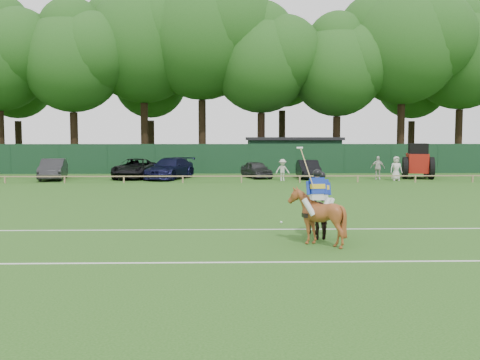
{
  "coord_description": "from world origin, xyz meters",
  "views": [
    {
      "loc": [
        -0.12,
        -20.18,
        3.28
      ],
      "look_at": [
        0.5,
        3.0,
        1.4
      ],
      "focal_mm": 42.0,
      "sensor_mm": 36.0,
      "label": 1
    }
  ],
  "objects_px": {
    "tractor": "(417,162)",
    "estate_black": "(308,169)",
    "horse_dark": "(321,213)",
    "sedan_navy": "(170,168)",
    "sedan_grey": "(53,169)",
    "utility_shed": "(293,154)",
    "hatch_grey": "(256,170)",
    "spectator_mid": "(378,168)",
    "polo_ball": "(281,222)",
    "suv_black": "(135,169)",
    "spectator_left": "(283,170)",
    "spectator_right": "(396,168)",
    "horse_chestnut": "(317,216)"
  },
  "relations": [
    {
      "from": "tractor",
      "to": "estate_black",
      "type": "bearing_deg",
      "value": -169.37
    },
    {
      "from": "horse_dark",
      "to": "sedan_navy",
      "type": "height_order",
      "value": "sedan_navy"
    },
    {
      "from": "sedan_grey",
      "to": "utility_shed",
      "type": "distance_m",
      "value": 20.76
    },
    {
      "from": "hatch_grey",
      "to": "spectator_mid",
      "type": "relative_size",
      "value": 2.19
    },
    {
      "from": "estate_black",
      "to": "polo_ball",
      "type": "bearing_deg",
      "value": -100.49
    },
    {
      "from": "utility_shed",
      "to": "tractor",
      "type": "xyz_separation_m",
      "value": [
        8.27,
        -8.67,
        -0.29
      ]
    },
    {
      "from": "sedan_grey",
      "to": "suv_black",
      "type": "relative_size",
      "value": 0.87
    },
    {
      "from": "utility_shed",
      "to": "spectator_left",
      "type": "bearing_deg",
      "value": -100.95
    },
    {
      "from": "horse_dark",
      "to": "hatch_grey",
      "type": "distance_m",
      "value": 24.56
    },
    {
      "from": "sedan_navy",
      "to": "estate_black",
      "type": "distance_m",
      "value": 10.32
    },
    {
      "from": "sedan_grey",
      "to": "estate_black",
      "type": "height_order",
      "value": "sedan_grey"
    },
    {
      "from": "hatch_grey",
      "to": "spectator_right",
      "type": "distance_m",
      "value": 10.21
    },
    {
      "from": "hatch_grey",
      "to": "utility_shed",
      "type": "bearing_deg",
      "value": 46.77
    },
    {
      "from": "hatch_grey",
      "to": "tractor",
      "type": "distance_m",
      "value": 12.06
    },
    {
      "from": "sedan_grey",
      "to": "suv_black",
      "type": "distance_m",
      "value": 5.85
    },
    {
      "from": "horse_chestnut",
      "to": "hatch_grey",
      "type": "relative_size",
      "value": 0.46
    },
    {
      "from": "spectator_right",
      "to": "tractor",
      "type": "height_order",
      "value": "tractor"
    },
    {
      "from": "horse_chestnut",
      "to": "polo_ball",
      "type": "distance_m",
      "value": 4.2
    },
    {
      "from": "horse_dark",
      "to": "horse_chestnut",
      "type": "height_order",
      "value": "horse_chestnut"
    },
    {
      "from": "suv_black",
      "to": "hatch_grey",
      "type": "distance_m",
      "value": 9.15
    },
    {
      "from": "suv_black",
      "to": "tractor",
      "type": "height_order",
      "value": "tractor"
    },
    {
      "from": "spectator_left",
      "to": "polo_ball",
      "type": "distance_m",
      "value": 19.3
    },
    {
      "from": "sedan_grey",
      "to": "spectator_left",
      "type": "height_order",
      "value": "spectator_left"
    },
    {
      "from": "hatch_grey",
      "to": "spectator_right",
      "type": "xyz_separation_m",
      "value": [
        9.86,
        -2.67,
        0.23
      ]
    },
    {
      "from": "sedan_grey",
      "to": "polo_ball",
      "type": "bearing_deg",
      "value": -64.02
    },
    {
      "from": "spectator_left",
      "to": "polo_ball",
      "type": "relative_size",
      "value": 17.12
    },
    {
      "from": "hatch_grey",
      "to": "sedan_grey",
      "type": "bearing_deg",
      "value": 167.01
    },
    {
      "from": "estate_black",
      "to": "suv_black",
      "type": "bearing_deg",
      "value": 179.1
    },
    {
      "from": "horse_chestnut",
      "to": "spectator_left",
      "type": "xyz_separation_m",
      "value": [
        1.37,
        23.25,
        -0.09
      ]
    },
    {
      "from": "horse_dark",
      "to": "tractor",
      "type": "bearing_deg",
      "value": -125.34
    },
    {
      "from": "hatch_grey",
      "to": "spectator_mid",
      "type": "distance_m",
      "value": 8.95
    },
    {
      "from": "horse_dark",
      "to": "polo_ball",
      "type": "height_order",
      "value": "horse_dark"
    },
    {
      "from": "hatch_grey",
      "to": "polo_ball",
      "type": "bearing_deg",
      "value": -108.52
    },
    {
      "from": "horse_dark",
      "to": "estate_black",
      "type": "bearing_deg",
      "value": -107.35
    },
    {
      "from": "sedan_navy",
      "to": "spectator_right",
      "type": "xyz_separation_m",
      "value": [
        16.31,
        -1.92,
        0.08
      ]
    },
    {
      "from": "sedan_grey",
      "to": "spectator_left",
      "type": "distance_m",
      "value": 16.68
    },
    {
      "from": "spectator_mid",
      "to": "polo_ball",
      "type": "bearing_deg",
      "value": -104.27
    },
    {
      "from": "horse_dark",
      "to": "tractor",
      "type": "relative_size",
      "value": 0.51
    },
    {
      "from": "horse_chestnut",
      "to": "spectator_right",
      "type": "relative_size",
      "value": 0.99
    },
    {
      "from": "horse_dark",
      "to": "polo_ball",
      "type": "distance_m",
      "value": 3.0
    },
    {
      "from": "estate_black",
      "to": "utility_shed",
      "type": "relative_size",
      "value": 0.5
    },
    {
      "from": "sedan_grey",
      "to": "polo_ball",
      "type": "relative_size",
      "value": 51.41
    },
    {
      "from": "horse_dark",
      "to": "spectator_left",
      "type": "bearing_deg",
      "value": -102.5
    },
    {
      "from": "horse_chestnut",
      "to": "tractor",
      "type": "height_order",
      "value": "tractor"
    },
    {
      "from": "estate_black",
      "to": "polo_ball",
      "type": "height_order",
      "value": "estate_black"
    },
    {
      "from": "sedan_navy",
      "to": "polo_ball",
      "type": "xyz_separation_m",
      "value": [
        6.15,
        -21.07,
        -0.74
      ]
    },
    {
      "from": "sedan_grey",
      "to": "suv_black",
      "type": "bearing_deg",
      "value": 1.02
    },
    {
      "from": "sedan_navy",
      "to": "suv_black",
      "type": "bearing_deg",
      "value": -172.61
    },
    {
      "from": "sedan_grey",
      "to": "spectator_mid",
      "type": "height_order",
      "value": "spectator_mid"
    },
    {
      "from": "utility_shed",
      "to": "polo_ball",
      "type": "bearing_deg",
      "value": -97.76
    }
  ]
}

